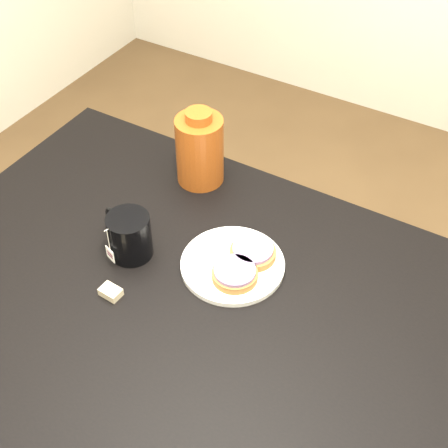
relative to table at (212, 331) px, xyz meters
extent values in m
cube|color=black|center=(0.00, 0.00, 0.06)|extent=(1.40, 0.90, 0.04)
cylinder|color=black|center=(-0.64, 0.39, -0.31)|extent=(0.06, 0.06, 0.71)
cylinder|color=white|center=(-0.02, 0.12, 0.09)|extent=(0.23, 0.23, 0.01)
torus|color=white|center=(-0.02, 0.12, 0.10)|extent=(0.23, 0.23, 0.01)
cylinder|color=brown|center=(0.01, 0.16, 0.10)|extent=(0.11, 0.11, 0.02)
cylinder|color=#997BA5|center=(0.01, 0.16, 0.12)|extent=(0.10, 0.10, 0.01)
cylinder|color=brown|center=(0.01, 0.09, 0.10)|extent=(0.14, 0.14, 0.02)
cylinder|color=#997BA5|center=(0.01, 0.09, 0.12)|extent=(0.13, 0.13, 0.01)
cylinder|color=black|center=(-0.24, 0.04, 0.14)|extent=(0.12, 0.12, 0.11)
cylinder|color=black|center=(-0.24, 0.04, 0.18)|extent=(0.08, 0.08, 0.00)
torus|color=black|center=(-0.30, 0.06, 0.14)|extent=(0.06, 0.03, 0.06)
cylinder|color=beige|center=(-0.25, -0.01, 0.16)|extent=(0.00, 0.00, 0.06)
cube|color=white|center=(-0.25, -0.01, 0.11)|extent=(0.03, 0.01, 0.03)
cube|color=#C6B793|center=(-0.20, -0.08, 0.09)|extent=(0.05, 0.03, 0.02)
cylinder|color=#67290D|center=(-0.24, 0.34, 0.17)|extent=(0.14, 0.14, 0.18)
cylinder|color=#67290D|center=(-0.24, 0.34, 0.27)|extent=(0.07, 0.07, 0.02)
camera|label=1|loc=(0.43, -0.69, 1.11)|focal=50.00mm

